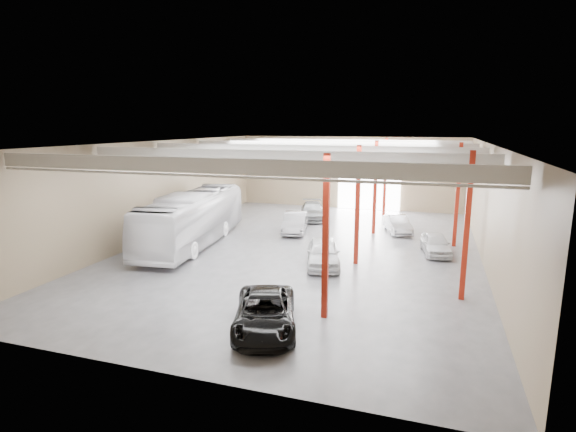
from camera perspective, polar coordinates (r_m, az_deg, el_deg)
The scene contains 8 objects.
depot_shell at distance 29.34m, azimuth 2.59°, elevation 5.36°, with size 22.12×32.12×7.06m.
coach_bus at distance 31.46m, azimuth -11.96°, elevation -0.30°, with size 3.04×12.98×3.62m, color white.
black_sedan at distance 18.41m, azimuth -2.94°, elevation -12.15°, with size 2.40×5.20×1.45m, color black.
car_row_a at distance 26.36m, azimuth 4.48°, elevation -4.65°, with size 1.87×4.66×1.59m, color silver.
car_row_b at distance 34.41m, azimuth 0.89°, elevation -0.82°, with size 1.63×4.68×1.54m, color #A4A3A8.
car_row_c at distance 39.32m, azimuth 3.13°, elevation 0.66°, with size 2.05×5.05×1.46m, color slate.
car_right_near at distance 35.30m, azimuth 13.73°, elevation -1.00°, with size 1.42×4.08×1.34m, color #A6A6AB.
car_right_far at distance 30.16m, azimuth 18.25°, elevation -3.37°, with size 1.58×3.94×1.34m, color silver.
Camera 1 is at (7.90, -27.64, 8.09)m, focal length 28.00 mm.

